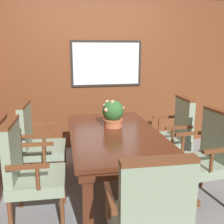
{
  "coord_description": "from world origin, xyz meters",
  "views": [
    {
      "loc": [
        -0.59,
        -2.69,
        1.64
      ],
      "look_at": [
        -0.01,
        0.26,
        0.92
      ],
      "focal_mm": 42.0,
      "sensor_mm": 36.0,
      "label": 1
    }
  ],
  "objects_px": {
    "chair_head_near": "(150,216)",
    "chair_right_near": "(206,153)",
    "potted_plant": "(113,113)",
    "chair_left_far": "(37,140)",
    "chair_left_near": "(28,169)",
    "chair_right_far": "(174,132)",
    "dining_table": "(114,140)"
  },
  "relations": [
    {
      "from": "chair_right_near",
      "to": "chair_left_near",
      "type": "height_order",
      "value": "same"
    },
    {
      "from": "chair_left_far",
      "to": "potted_plant",
      "type": "distance_m",
      "value": 1.01
    },
    {
      "from": "chair_right_near",
      "to": "chair_head_near",
      "type": "bearing_deg",
      "value": -50.09
    },
    {
      "from": "chair_right_near",
      "to": "potted_plant",
      "type": "distance_m",
      "value": 1.14
    },
    {
      "from": "chair_head_near",
      "to": "potted_plant",
      "type": "bearing_deg",
      "value": -90.01
    },
    {
      "from": "chair_left_far",
      "to": "potted_plant",
      "type": "relative_size",
      "value": 2.99
    },
    {
      "from": "dining_table",
      "to": "chair_left_near",
      "type": "bearing_deg",
      "value": -156.21
    },
    {
      "from": "chair_head_near",
      "to": "chair_right_near",
      "type": "bearing_deg",
      "value": -133.95
    },
    {
      "from": "chair_head_near",
      "to": "chair_left_near",
      "type": "bearing_deg",
      "value": -43.71
    },
    {
      "from": "chair_right_far",
      "to": "chair_left_near",
      "type": "distance_m",
      "value": 2.01
    },
    {
      "from": "chair_right_near",
      "to": "potted_plant",
      "type": "relative_size",
      "value": 2.99
    },
    {
      "from": "chair_right_near",
      "to": "potted_plant",
      "type": "xyz_separation_m",
      "value": [
        -0.91,
        0.59,
        0.35
      ]
    },
    {
      "from": "chair_left_far",
      "to": "potted_plant",
      "type": "xyz_separation_m",
      "value": [
        0.92,
        -0.2,
        0.35
      ]
    },
    {
      "from": "chair_right_far",
      "to": "chair_left_near",
      "type": "xyz_separation_m",
      "value": [
        -1.84,
        -0.82,
        0.0
      ]
    },
    {
      "from": "potted_plant",
      "to": "chair_head_near",
      "type": "bearing_deg",
      "value": -91.73
    },
    {
      "from": "chair_right_near",
      "to": "chair_left_far",
      "type": "bearing_deg",
      "value": -117.68
    },
    {
      "from": "chair_head_near",
      "to": "chair_left_far",
      "type": "relative_size",
      "value": 1.0
    },
    {
      "from": "chair_right_near",
      "to": "chair_left_near",
      "type": "distance_m",
      "value": 1.85
    },
    {
      "from": "chair_head_near",
      "to": "potted_plant",
      "type": "xyz_separation_m",
      "value": [
        0.05,
        1.53,
        0.35
      ]
    },
    {
      "from": "chair_right_far",
      "to": "potted_plant",
      "type": "distance_m",
      "value": 0.98
    },
    {
      "from": "chair_left_far",
      "to": "potted_plant",
      "type": "bearing_deg",
      "value": -98.19
    },
    {
      "from": "chair_right_far",
      "to": "chair_right_near",
      "type": "relative_size",
      "value": 1.0
    },
    {
      "from": "chair_right_far",
      "to": "chair_head_near",
      "type": "height_order",
      "value": "same"
    },
    {
      "from": "chair_head_near",
      "to": "potted_plant",
      "type": "height_order",
      "value": "potted_plant"
    },
    {
      "from": "dining_table",
      "to": "chair_left_far",
      "type": "xyz_separation_m",
      "value": [
        -0.9,
        0.41,
        -0.09
      ]
    },
    {
      "from": "dining_table",
      "to": "chair_right_near",
      "type": "relative_size",
      "value": 1.78
    },
    {
      "from": "dining_table",
      "to": "chair_head_near",
      "type": "bearing_deg",
      "value": -90.97
    },
    {
      "from": "chair_head_near",
      "to": "chair_left_near",
      "type": "distance_m",
      "value": 1.28
    },
    {
      "from": "chair_right_far",
      "to": "chair_right_near",
      "type": "distance_m",
      "value": 0.79
    },
    {
      "from": "dining_table",
      "to": "chair_right_near",
      "type": "xyz_separation_m",
      "value": [
        0.94,
        -0.38,
        -0.09
      ]
    },
    {
      "from": "chair_head_near",
      "to": "chair_left_far",
      "type": "height_order",
      "value": "same"
    },
    {
      "from": "chair_left_near",
      "to": "chair_left_far",
      "type": "bearing_deg",
      "value": 1.07
    }
  ]
}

